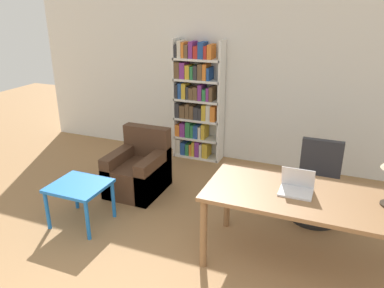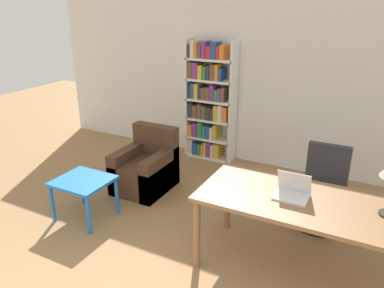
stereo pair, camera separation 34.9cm
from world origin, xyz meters
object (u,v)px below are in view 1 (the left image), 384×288
laptop (297,187)px  side_table_blue (79,190)px  armchair (139,171)px  bookshelf (196,102)px  desk (306,203)px  office_chair (317,186)px

laptop → side_table_blue: bearing=-174.9°
laptop → armchair: laptop is taller
bookshelf → desk: bearing=-47.8°
desk → office_chair: office_chair is taller
side_table_blue → armchair: size_ratio=0.74×
laptop → bookshelf: bookshelf is taller
laptop → office_chair: 1.10m
desk → side_table_blue: size_ratio=3.01×
desk → laptop: laptop is taller
office_chair → bookshelf: bookshelf is taller
side_table_blue → laptop: bearing=5.1°
bookshelf → laptop: bearing=-49.2°
laptop → armchair: (-2.15, 0.76, -0.55)m
laptop → bookshelf: (-1.87, 2.16, 0.10)m
office_chair → desk: bearing=-92.8°
armchair → bookshelf: bearing=78.8°
office_chair → side_table_blue: office_chair is taller
office_chair → armchair: 2.31m
desk → laptop: (-0.10, 0.01, 0.14)m
desk → armchair: size_ratio=2.22×
side_table_blue → armchair: (0.21, 0.97, -0.15)m
laptop → side_table_blue: laptop is taller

